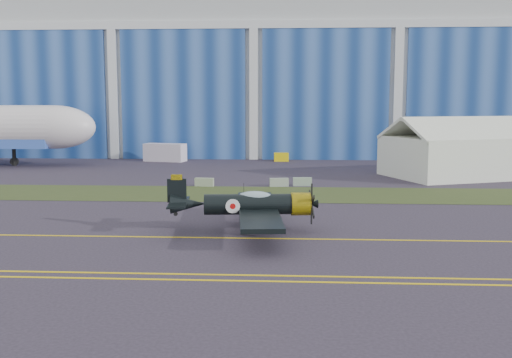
# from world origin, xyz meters

# --- Properties ---
(ground) EXTENTS (260.00, 260.00, 0.00)m
(ground) POSITION_xyz_m (0.00, 0.00, 0.00)
(ground) COLOR #352D3B
(ground) RESTS_ON ground
(grass_median) EXTENTS (260.00, 10.00, 0.02)m
(grass_median) POSITION_xyz_m (0.00, 14.00, 0.02)
(grass_median) COLOR #475128
(grass_median) RESTS_ON ground
(hangar) EXTENTS (220.00, 45.70, 30.00)m
(hangar) POSITION_xyz_m (0.00, 71.79, 14.96)
(hangar) COLOR silver
(hangar) RESTS_ON ground
(taxiway_centreline) EXTENTS (200.00, 0.20, 0.02)m
(taxiway_centreline) POSITION_xyz_m (0.00, -5.00, 0.01)
(taxiway_centreline) COLOR yellow
(taxiway_centreline) RESTS_ON ground
(edge_line_near) EXTENTS (80.00, 0.20, 0.02)m
(edge_line_near) POSITION_xyz_m (0.00, -14.50, 0.01)
(edge_line_near) COLOR yellow
(edge_line_near) RESTS_ON ground
(edge_line_far) EXTENTS (80.00, 0.20, 0.02)m
(edge_line_far) POSITION_xyz_m (0.00, -13.50, 0.01)
(edge_line_far) COLOR yellow
(edge_line_far) RESTS_ON ground
(warbird) EXTENTS (12.95, 15.12, 4.18)m
(warbird) POSITION_xyz_m (2.82, -2.95, 1.94)
(warbird) COLOR black
(warbird) RESTS_ON ground
(tent) EXTENTS (18.71, 16.31, 7.27)m
(tent) POSITION_xyz_m (25.70, 28.92, 3.63)
(tent) COLOR white
(tent) RESTS_ON ground
(shipping_container) EXTENTS (6.56, 3.77, 2.67)m
(shipping_container) POSITION_xyz_m (-13.24, 45.45, 1.34)
(shipping_container) COLOR silver
(shipping_container) RESTS_ON ground
(tug) EXTENTS (2.27, 1.52, 1.27)m
(tug) POSITION_xyz_m (4.34, 46.50, 0.64)
(tug) COLOR yellow
(tug) RESTS_ON ground
(barrier_a) EXTENTS (2.05, 0.78, 0.90)m
(barrier_a) POSITION_xyz_m (-3.46, 19.05, 0.45)
(barrier_a) COLOR #929F82
(barrier_a) RESTS_ON ground
(barrier_b) EXTENTS (2.07, 0.92, 0.90)m
(barrier_b) POSITION_xyz_m (4.52, 19.39, 0.45)
(barrier_b) COLOR gray
(barrier_b) RESTS_ON ground
(barrier_c) EXTENTS (2.03, 0.69, 0.90)m
(barrier_c) POSITION_xyz_m (7.00, 20.04, 0.45)
(barrier_c) COLOR gray
(barrier_c) RESTS_ON ground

